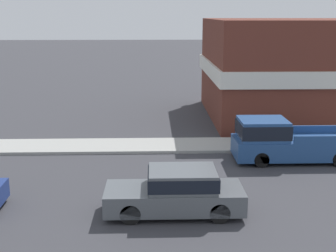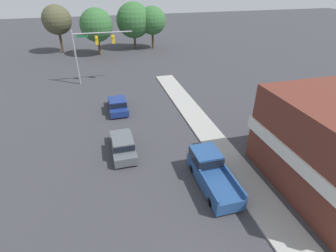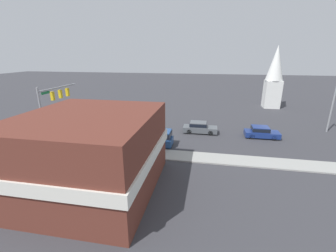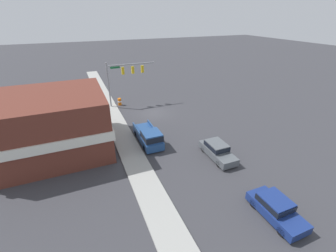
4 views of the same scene
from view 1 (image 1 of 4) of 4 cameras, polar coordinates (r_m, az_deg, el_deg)
car_lead at (r=15.48m, az=1.15°, el=-7.89°), size 1.78×4.53×1.52m
pickup_truck_parked at (r=21.43m, az=13.87°, el=-1.73°), size 1.96×5.46×1.91m
corner_brick_building at (r=30.56m, az=14.19°, el=6.80°), size 10.75×9.86×6.09m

